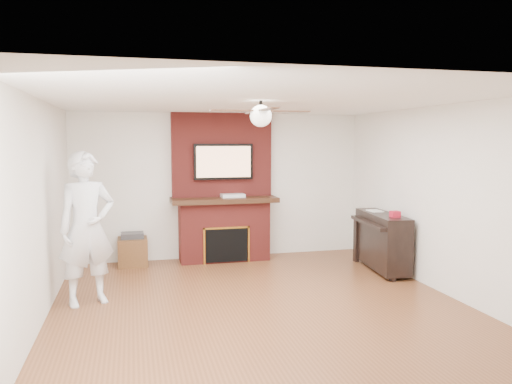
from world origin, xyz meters
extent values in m
cube|color=#5B321A|center=(0.00, 0.00, -0.09)|extent=(5.36, 5.86, 0.18)
cube|color=white|center=(0.00, 0.00, 2.59)|extent=(5.36, 5.86, 0.18)
cube|color=silver|center=(0.00, 2.84, 1.25)|extent=(5.36, 0.18, 2.50)
cube|color=silver|center=(0.00, -2.84, 1.25)|extent=(5.36, 0.18, 2.50)
cube|color=silver|center=(-2.59, 0.00, 1.25)|extent=(0.18, 5.86, 2.50)
cube|color=silver|center=(2.59, 0.00, 1.25)|extent=(0.18, 5.86, 2.50)
cube|color=maroon|center=(0.00, 2.50, 0.50)|extent=(1.50, 0.50, 1.00)
cube|color=black|center=(0.00, 2.47, 1.04)|extent=(1.78, 0.64, 0.08)
cube|color=maroon|center=(0.00, 2.65, 1.79)|extent=(1.70, 0.20, 1.42)
cube|color=black|center=(0.00, 2.25, 0.31)|extent=(0.70, 0.06, 0.55)
cube|color=#BF8C2D|center=(0.00, 2.24, 0.60)|extent=(0.78, 0.02, 0.03)
cube|color=#BF8C2D|center=(-0.38, 2.24, 0.31)|extent=(0.03, 0.02, 0.61)
cube|color=#BF8C2D|center=(0.38, 2.24, 0.31)|extent=(0.03, 0.02, 0.61)
cube|color=black|center=(0.00, 2.50, 1.68)|extent=(1.00, 0.07, 0.60)
cube|color=#EFAE7E|center=(0.00, 2.47, 1.68)|extent=(0.92, 0.01, 0.52)
cylinder|color=black|center=(0.00, 0.00, 2.43)|extent=(0.04, 0.04, 0.14)
sphere|color=white|center=(0.00, 0.00, 2.32)|extent=(0.26, 0.26, 0.26)
cube|color=black|center=(0.33, 0.00, 2.38)|extent=(0.55, 0.11, 0.01)
cube|color=black|center=(0.00, 0.33, 2.38)|extent=(0.11, 0.55, 0.01)
cube|color=black|center=(-0.33, 0.00, 2.38)|extent=(0.55, 0.11, 0.01)
cube|color=black|center=(0.00, -0.33, 2.38)|extent=(0.11, 0.55, 0.01)
imported|color=silver|center=(-2.06, 0.62, 0.95)|extent=(0.82, 0.69, 1.90)
cube|color=#523117|center=(-1.52, 2.48, 0.23)|extent=(0.47, 0.47, 0.45)
cube|color=#2F2E31|center=(-1.52, 2.48, 0.50)|extent=(0.36, 0.29, 0.09)
cube|color=black|center=(2.29, 1.22, 0.48)|extent=(0.54, 1.41, 0.84)
cube|color=black|center=(2.14, 0.61, 0.37)|extent=(0.06, 0.11, 0.74)
cube|color=black|center=(2.14, 1.84, 0.37)|extent=(0.06, 0.11, 0.74)
cube|color=black|center=(2.06, 1.22, 0.76)|extent=(0.28, 1.28, 0.05)
cube|color=silver|center=(2.29, 1.49, 0.91)|extent=(0.19, 0.26, 0.01)
cube|color=#AE1529|center=(2.29, 0.85, 0.94)|extent=(0.13, 0.13, 0.09)
cube|color=silver|center=(0.15, 2.45, 1.11)|extent=(0.40, 0.24, 0.06)
cylinder|color=#F8331D|center=(-0.09, 2.31, 0.07)|extent=(0.08, 0.08, 0.13)
cylinder|color=#598334|center=(-0.09, 2.32, 0.04)|extent=(0.06, 0.06, 0.08)
cylinder|color=beige|center=(0.06, 2.30, 0.06)|extent=(0.09, 0.09, 0.13)
camera|label=1|loc=(-1.50, -5.77, 2.02)|focal=35.00mm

